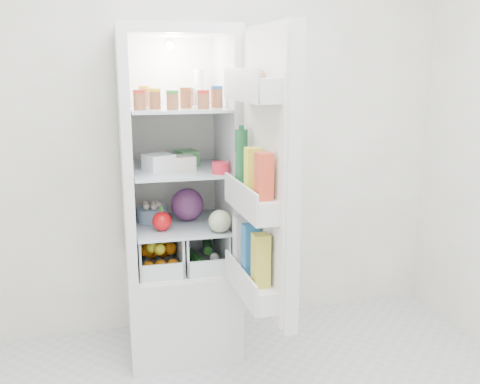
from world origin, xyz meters
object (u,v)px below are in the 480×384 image
object	(u,v)px
refrigerator	(179,234)
mushroom_bowl	(152,214)
red_cabbage	(187,205)
fridge_door	(264,180)

from	to	relation	value
refrigerator	mushroom_bowl	xyz separation A→B (m)	(-0.15, 0.02, 0.12)
red_cabbage	mushroom_bowl	bearing A→B (deg)	172.54
fridge_door	mushroom_bowl	bearing A→B (deg)	32.44
refrigerator	fridge_door	distance (m)	0.83
red_cabbage	fridge_door	world-z (taller)	fridge_door
red_cabbage	mushroom_bowl	world-z (taller)	red_cabbage
mushroom_bowl	fridge_door	distance (m)	0.86
refrigerator	red_cabbage	distance (m)	0.18
mushroom_bowl	fridge_door	size ratio (longest dim) A/B	0.13
refrigerator	red_cabbage	world-z (taller)	refrigerator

